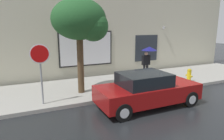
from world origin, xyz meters
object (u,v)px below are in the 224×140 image
(pedestrian_with_umbrella, at_px, (148,53))
(street_tree, at_px, (82,21))
(fire_hydrant, at_px, (189,75))
(parked_car, at_px, (147,90))
(stop_sign, at_px, (40,62))

(pedestrian_with_umbrella, relative_size, street_tree, 0.44)
(fire_hydrant, height_order, pedestrian_with_umbrella, pedestrian_with_umbrella)
(parked_car, xyz_separation_m, stop_sign, (-3.84, 1.59, 1.16))
(parked_car, distance_m, pedestrian_with_umbrella, 4.25)
(stop_sign, bearing_deg, street_tree, 21.17)
(fire_hydrant, bearing_deg, stop_sign, -179.67)
(pedestrian_with_umbrella, distance_m, stop_sign, 6.48)
(parked_car, distance_m, stop_sign, 4.32)
(pedestrian_with_umbrella, height_order, stop_sign, stop_sign)
(fire_hydrant, distance_m, stop_sign, 7.88)
(parked_car, relative_size, fire_hydrant, 5.50)
(fire_hydrant, xyz_separation_m, street_tree, (-5.84, 0.70, 2.88))
(parked_car, relative_size, street_tree, 0.98)
(parked_car, distance_m, street_tree, 4.07)
(pedestrian_with_umbrella, xyz_separation_m, street_tree, (-4.30, -1.07, 1.78))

